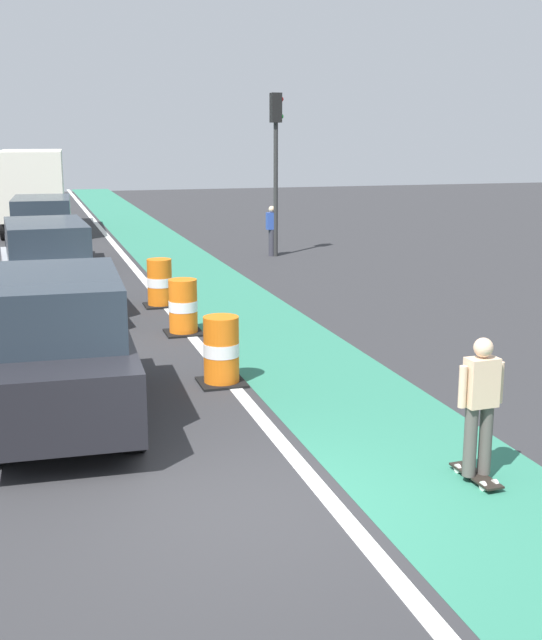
{
  "coord_description": "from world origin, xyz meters",
  "views": [
    {
      "loc": [
        -2.07,
        -7.9,
        3.89
      ],
      "look_at": [
        1.43,
        3.87,
        1.1
      ],
      "focal_mm": 46.31,
      "sensor_mm": 36.0,
      "label": 1
    }
  ],
  "objects_px": {
    "parked_suv_third": "(43,231)",
    "traffic_barrel_mid": "(183,307)",
    "traffic_barrel_front": "(221,351)",
    "pedestrian_crossing": "(272,229)",
    "skateboarder_on_lane": "(480,405)",
    "traffic_barrel_back": "(160,283)",
    "parked_suv_nearest": "(61,347)",
    "delivery_truck_down_block": "(33,186)",
    "parked_suv_second": "(48,268)",
    "traffic_light_corner": "(276,145)"
  },
  "relations": [
    {
      "from": "pedestrian_crossing",
      "to": "skateboarder_on_lane",
      "type": "bearing_deg",
      "value": -99.06
    },
    {
      "from": "parked_suv_second",
      "to": "traffic_barrel_mid",
      "type": "relative_size",
      "value": 4.28
    },
    {
      "from": "traffic_barrel_mid",
      "to": "traffic_barrel_back",
      "type": "xyz_separation_m",
      "value": [
        -0.02,
        2.78,
        0.0
      ]
    },
    {
      "from": "delivery_truck_down_block",
      "to": "traffic_light_corner",
      "type": "bearing_deg",
      "value": -50.94
    },
    {
      "from": "skateboarder_on_lane",
      "to": "delivery_truck_down_block",
      "type": "distance_m",
      "value": 26.88
    },
    {
      "from": "delivery_truck_down_block",
      "to": "traffic_light_corner",
      "type": "distance_m",
      "value": 11.71
    },
    {
      "from": "skateboarder_on_lane",
      "to": "pedestrian_crossing",
      "type": "distance_m",
      "value": 17.81
    },
    {
      "from": "pedestrian_crossing",
      "to": "parked_suv_second",
      "type": "bearing_deg",
      "value": -135.27
    },
    {
      "from": "skateboarder_on_lane",
      "to": "traffic_barrel_back",
      "type": "height_order",
      "value": "skateboarder_on_lane"
    },
    {
      "from": "traffic_barrel_mid",
      "to": "parked_suv_third",
      "type": "bearing_deg",
      "value": 104.01
    },
    {
      "from": "traffic_barrel_back",
      "to": "delivery_truck_down_block",
      "type": "xyz_separation_m",
      "value": [
        -2.47,
        15.76,
        1.31
      ]
    },
    {
      "from": "skateboarder_on_lane",
      "to": "pedestrian_crossing",
      "type": "height_order",
      "value": "skateboarder_on_lane"
    },
    {
      "from": "traffic_barrel_front",
      "to": "traffic_barrel_mid",
      "type": "height_order",
      "value": "same"
    },
    {
      "from": "parked_suv_nearest",
      "to": "traffic_light_corner",
      "type": "xyz_separation_m",
      "value": [
        7.33,
        14.01,
        2.47
      ]
    },
    {
      "from": "traffic_barrel_mid",
      "to": "pedestrian_crossing",
      "type": "xyz_separation_m",
      "value": [
        4.69,
        9.62,
        0.33
      ]
    },
    {
      "from": "skateboarder_on_lane",
      "to": "parked_suv_third",
      "type": "bearing_deg",
      "value": 103.71
    },
    {
      "from": "traffic_barrel_mid",
      "to": "traffic_barrel_front",
      "type": "bearing_deg",
      "value": -90.69
    },
    {
      "from": "traffic_barrel_back",
      "to": "traffic_light_corner",
      "type": "relative_size",
      "value": 0.21
    },
    {
      "from": "traffic_barrel_front",
      "to": "parked_suv_second",
      "type": "bearing_deg",
      "value": 112.12
    },
    {
      "from": "parked_suv_second",
      "to": "traffic_barrel_back",
      "type": "relative_size",
      "value": 4.28
    },
    {
      "from": "traffic_barrel_back",
      "to": "traffic_light_corner",
      "type": "bearing_deg",
      "value": 54.44
    },
    {
      "from": "skateboarder_on_lane",
      "to": "traffic_barrel_mid",
      "type": "bearing_deg",
      "value": 103.34
    },
    {
      "from": "parked_suv_nearest",
      "to": "delivery_truck_down_block",
      "type": "height_order",
      "value": "delivery_truck_down_block"
    },
    {
      "from": "skateboarder_on_lane",
      "to": "traffic_light_corner",
      "type": "height_order",
      "value": "traffic_light_corner"
    },
    {
      "from": "traffic_barrel_mid",
      "to": "pedestrian_crossing",
      "type": "bearing_deg",
      "value": 63.99
    },
    {
      "from": "traffic_barrel_back",
      "to": "traffic_light_corner",
      "type": "xyz_separation_m",
      "value": [
        4.83,
        6.76,
        2.97
      ]
    },
    {
      "from": "traffic_barrel_front",
      "to": "pedestrian_crossing",
      "type": "height_order",
      "value": "pedestrian_crossing"
    },
    {
      "from": "parked_suv_second",
      "to": "parked_suv_third",
      "type": "height_order",
      "value": "same"
    },
    {
      "from": "parked_suv_third",
      "to": "traffic_barrel_back",
      "type": "bearing_deg",
      "value": -70.78
    },
    {
      "from": "traffic_barrel_mid",
      "to": "traffic_light_corner",
      "type": "xyz_separation_m",
      "value": [
        4.81,
        9.54,
        2.97
      ]
    },
    {
      "from": "parked_suv_third",
      "to": "traffic_barrel_mid",
      "type": "distance_m",
      "value": 9.89
    },
    {
      "from": "delivery_truck_down_block",
      "to": "parked_suv_nearest",
      "type": "bearing_deg",
      "value": -90.07
    },
    {
      "from": "traffic_barrel_mid",
      "to": "delivery_truck_down_block",
      "type": "height_order",
      "value": "delivery_truck_down_block"
    },
    {
      "from": "pedestrian_crossing",
      "to": "parked_suv_nearest",
      "type": "bearing_deg",
      "value": -117.11
    },
    {
      "from": "traffic_barrel_back",
      "to": "pedestrian_crossing",
      "type": "relative_size",
      "value": 0.68
    },
    {
      "from": "parked_suv_nearest",
      "to": "traffic_barrel_front",
      "type": "height_order",
      "value": "parked_suv_nearest"
    },
    {
      "from": "skateboarder_on_lane",
      "to": "parked_suv_third",
      "type": "distance_m",
      "value": 18.07
    },
    {
      "from": "skateboarder_on_lane",
      "to": "traffic_barrel_mid",
      "type": "relative_size",
      "value": 1.55
    },
    {
      "from": "traffic_barrel_mid",
      "to": "traffic_light_corner",
      "type": "distance_m",
      "value": 11.09
    },
    {
      "from": "skateboarder_on_lane",
      "to": "traffic_light_corner",
      "type": "bearing_deg",
      "value": 80.53
    },
    {
      "from": "skateboarder_on_lane",
      "to": "traffic_barrel_front",
      "type": "xyz_separation_m",
      "value": [
        -1.93,
        4.49,
        -0.38
      ]
    },
    {
      "from": "parked_suv_second",
      "to": "traffic_barrel_front",
      "type": "distance_m",
      "value": 6.49
    },
    {
      "from": "parked_suv_nearest",
      "to": "traffic_light_corner",
      "type": "bearing_deg",
      "value": 62.39
    },
    {
      "from": "traffic_light_corner",
      "to": "skateboarder_on_lane",
      "type": "bearing_deg",
      "value": -99.47
    },
    {
      "from": "traffic_barrel_back",
      "to": "delivery_truck_down_block",
      "type": "relative_size",
      "value": 0.14
    },
    {
      "from": "skateboarder_on_lane",
      "to": "parked_suv_third",
      "type": "height_order",
      "value": "parked_suv_third"
    },
    {
      "from": "traffic_barrel_front",
      "to": "pedestrian_crossing",
      "type": "relative_size",
      "value": 0.68
    },
    {
      "from": "traffic_barrel_front",
      "to": "traffic_light_corner",
      "type": "relative_size",
      "value": 0.21
    },
    {
      "from": "parked_suv_nearest",
      "to": "traffic_barrel_mid",
      "type": "distance_m",
      "value": 5.16
    },
    {
      "from": "parked_suv_nearest",
      "to": "delivery_truck_down_block",
      "type": "bearing_deg",
      "value": 89.93
    }
  ]
}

